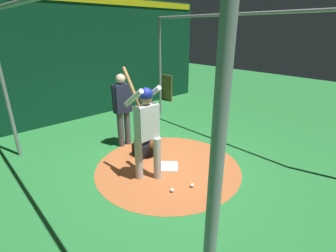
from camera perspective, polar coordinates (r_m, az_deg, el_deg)
name	(u,v)px	position (r m, az deg, el deg)	size (l,w,h in m)	color
ground_plane	(168,167)	(5.48, 0.00, -9.29)	(26.44, 26.44, 0.00)	#287A38
dirt_circle	(168,167)	(5.48, 0.00, -9.26)	(3.11, 3.11, 0.01)	#B76033
home_plate	(168,166)	(5.48, 0.00, -9.18)	(0.42, 0.42, 0.01)	white
batter	(146,125)	(4.63, -4.95, 0.15)	(0.68, 0.49, 2.17)	#BCBCC0
catcher	(145,141)	(5.81, -5.37, -3.48)	(0.58, 0.40, 0.93)	black
umpire	(122,106)	(6.18, -10.37, 4.44)	(0.23, 0.49, 1.82)	#4C4C51
back_wall	(72,60)	(8.51, -21.03, 13.97)	(0.22, 10.44, 3.77)	#0C3D26
cage_frame	(168,64)	(4.75, 0.00, 14.00)	(5.65, 4.50, 3.14)	gray
bat_rack	(165,88)	(10.48, -0.64, 8.66)	(0.82, 0.20, 1.05)	olive
baseball_0	(192,185)	(4.85, 5.52, -13.35)	(0.07, 0.07, 0.07)	white
baseball_1	(172,190)	(4.70, 0.91, -14.46)	(0.07, 0.07, 0.07)	white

